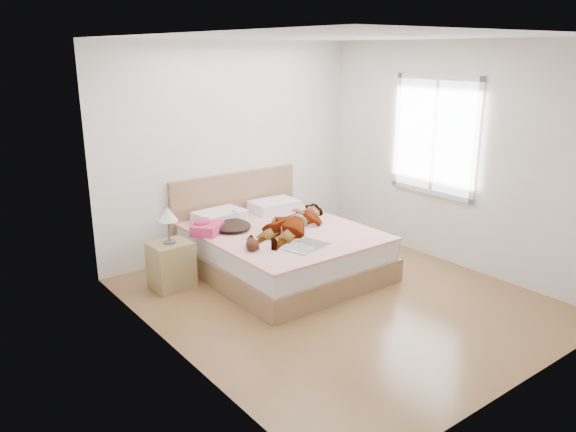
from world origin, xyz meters
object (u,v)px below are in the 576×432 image
at_px(nightstand, 171,262).
at_px(phone, 237,212).
at_px(magazine, 306,246).
at_px(plush_toy, 252,244).
at_px(bed, 278,247).
at_px(woman, 293,220).
at_px(towel, 206,227).
at_px(coffee_mug, 285,230).

bearing_deg(nightstand, phone, -0.30).
bearing_deg(magazine, plush_toy, 152.63).
bearing_deg(bed, plush_toy, -146.73).
xyz_separation_m(magazine, nightstand, (-1.09, 0.97, -0.22)).
xyz_separation_m(plush_toy, nightstand, (-0.58, 0.71, -0.27)).
xyz_separation_m(woman, plush_toy, (-0.76, -0.30, -0.04)).
xyz_separation_m(towel, plush_toy, (0.11, -0.76, -0.01)).
distance_m(phone, towel, 0.39).
relative_size(phone, coffee_mug, 0.73).
bearing_deg(bed, magazine, -101.57).
distance_m(woman, coffee_mug, 0.23).
bearing_deg(towel, nightstand, -173.71).
height_order(plush_toy, nightstand, nightstand).
relative_size(phone, towel, 0.23).
relative_size(woman, magazine, 2.80).
bearing_deg(woman, coffee_mug, -89.70).
xyz_separation_m(towel, coffee_mug, (0.68, -0.56, -0.02)).
xyz_separation_m(bed, plush_toy, (-0.64, -0.42, 0.30)).
height_order(bed, nightstand, bed).
height_order(towel, nightstand, nightstand).
height_order(coffee_mug, plush_toy, plush_toy).
height_order(bed, coffee_mug, bed).
distance_m(towel, plush_toy, 0.77).
bearing_deg(plush_toy, coffee_mug, 19.38).
relative_size(woman, plush_toy, 6.39).
xyz_separation_m(magazine, coffee_mug, (0.06, 0.46, 0.04)).
xyz_separation_m(towel, magazine, (0.61, -1.02, -0.07)).
bearing_deg(magazine, phone, 104.03).
bearing_deg(plush_toy, magazine, -27.37).
relative_size(towel, nightstand, 0.50).
distance_m(magazine, plush_toy, 0.57).
bearing_deg(towel, woman, -27.64).
height_order(woman, plush_toy, woman).
bearing_deg(phone, bed, -63.93).
bearing_deg(phone, towel, 143.78).
xyz_separation_m(bed, towel, (-0.75, 0.34, 0.31)).
xyz_separation_m(woman, magazine, (-0.26, -0.56, -0.09)).
xyz_separation_m(woman, bed, (-0.12, 0.12, -0.34)).
relative_size(coffee_mug, nightstand, 0.15).
bearing_deg(woman, plush_toy, -95.92).
height_order(phone, coffee_mug, phone).
xyz_separation_m(bed, magazine, (-0.14, -0.68, 0.24)).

